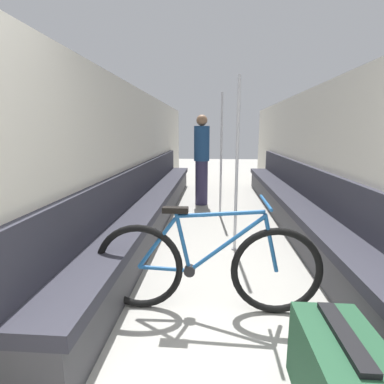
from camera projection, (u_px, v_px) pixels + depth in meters
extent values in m
cube|color=beige|center=(137.00, 158.00, 4.66)|extent=(0.10, 10.61, 2.08)
cube|color=beige|center=(314.00, 159.00, 4.47)|extent=(0.10, 10.61, 2.08)
cube|color=#3D3D42|center=(156.00, 211.00, 4.82)|extent=(0.39, 6.76, 0.37)
cube|color=#2D2D38|center=(155.00, 196.00, 4.77)|extent=(0.45, 6.76, 0.10)
cube|color=#2D2D38|center=(143.00, 179.00, 4.73)|extent=(0.07, 6.76, 0.47)
cube|color=#3D3D42|center=(291.00, 213.00, 4.67)|extent=(0.39, 6.76, 0.37)
cube|color=#2D2D38|center=(292.00, 198.00, 4.62)|extent=(0.45, 6.76, 0.10)
cube|color=#2D2D38|center=(306.00, 180.00, 4.55)|extent=(0.07, 6.76, 0.47)
torus|color=black|center=(139.00, 267.00, 2.43)|extent=(0.72, 0.06, 0.72)
torus|color=black|center=(276.00, 271.00, 2.36)|extent=(0.72, 0.06, 0.72)
cylinder|color=#1E5693|center=(164.00, 269.00, 2.42)|extent=(0.41, 0.03, 0.05)
cylinder|color=#1E5693|center=(157.00, 243.00, 2.38)|extent=(0.33, 0.03, 0.44)
cylinder|color=#1E5693|center=(183.00, 241.00, 2.36)|extent=(0.14, 0.03, 0.51)
cylinder|color=#1E5693|center=(226.00, 244.00, 2.34)|extent=(0.60, 0.03, 0.49)
cylinder|color=#1E5693|center=(220.00, 214.00, 2.30)|extent=(0.69, 0.03, 0.08)
cylinder|color=#1E5693|center=(271.00, 243.00, 2.31)|extent=(0.14, 0.03, 0.47)
cylinder|color=black|center=(190.00, 271.00, 2.41)|extent=(0.09, 0.06, 0.09)
cube|color=black|center=(175.00, 210.00, 2.32)|extent=(0.20, 0.07, 0.04)
cylinder|color=#1E5693|center=(266.00, 202.00, 2.25)|extent=(0.02, 0.46, 0.02)
cylinder|color=gray|center=(234.00, 249.00, 3.72)|extent=(0.08, 0.08, 0.01)
cylinder|color=silver|center=(237.00, 167.00, 3.52)|extent=(0.04, 0.04, 2.06)
cylinder|color=gray|center=(220.00, 215.00, 5.20)|extent=(0.08, 0.08, 0.01)
cylinder|color=silver|center=(221.00, 156.00, 5.00)|extent=(0.04, 0.04, 2.06)
cylinder|color=#332D4C|center=(201.00, 183.00, 5.94)|extent=(0.25, 0.25, 0.88)
cylinder|color=navy|center=(202.00, 144.00, 5.79)|extent=(0.30, 0.30, 0.67)
sphere|color=#936B4C|center=(202.00, 120.00, 5.70)|extent=(0.21, 0.21, 0.21)
cube|color=#1E472D|center=(340.00, 377.00, 1.51)|extent=(0.36, 0.61, 0.45)
cube|color=black|center=(344.00, 335.00, 1.46)|extent=(0.09, 0.52, 0.03)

